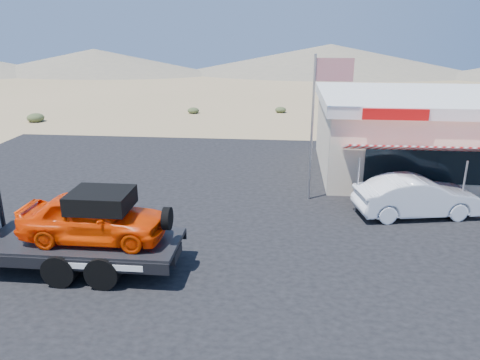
{
  "coord_description": "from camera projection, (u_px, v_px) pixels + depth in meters",
  "views": [
    {
      "loc": [
        3.6,
        -14.35,
        7.16
      ],
      "look_at": [
        1.97,
        2.35,
        1.5
      ],
      "focal_mm": 35.0,
      "sensor_mm": 36.0,
      "label": 1
    }
  ],
  "objects": [
    {
      "name": "ground",
      "position": [
        177.0,
        241.0,
        16.15
      ],
      "size": [
        120.0,
        120.0,
        0.0
      ],
      "primitive_type": "plane",
      "color": "#978256",
      "rests_on": "ground"
    },
    {
      "name": "asphalt_lot",
      "position": [
        242.0,
        210.0,
        18.79
      ],
      "size": [
        32.0,
        24.0,
        0.02
      ],
      "primitive_type": "cube",
      "color": "black",
      "rests_on": "ground"
    },
    {
      "name": "tow_truck",
      "position": [
        32.0,
        221.0,
        14.02
      ],
      "size": [
        8.34,
        2.47,
        2.79
      ],
      "color": "black",
      "rests_on": "asphalt_lot"
    },
    {
      "name": "white_sedan",
      "position": [
        417.0,
        197.0,
        18.03
      ],
      "size": [
        4.92,
        2.52,
        1.55
      ],
      "primitive_type": "imported",
      "rotation": [
        0.0,
        0.0,
        1.77
      ],
      "color": "white",
      "rests_on": "asphalt_lot"
    },
    {
      "name": "jerky_store",
      "position": [
        425.0,
        133.0,
        23.01
      ],
      "size": [
        10.4,
        9.97,
        3.9
      ],
      "color": "beige",
      "rests_on": "asphalt_lot"
    },
    {
      "name": "flagpole",
      "position": [
        319.0,
        112.0,
        18.74
      ],
      "size": [
        1.55,
        0.1,
        6.0
      ],
      "color": "#99999E",
      "rests_on": "asphalt_lot"
    },
    {
      "name": "distant_hills",
      "position": [
        195.0,
        61.0,
        68.45
      ],
      "size": [
        126.0,
        48.0,
        4.2
      ],
      "color": "#726B59",
      "rests_on": "ground"
    }
  ]
}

